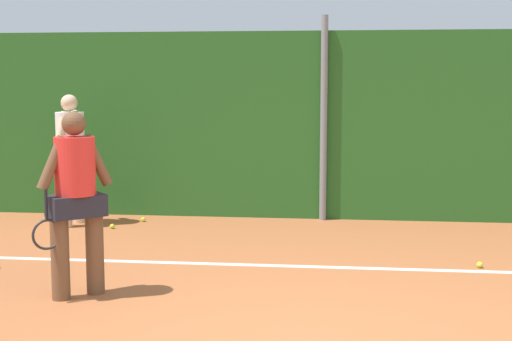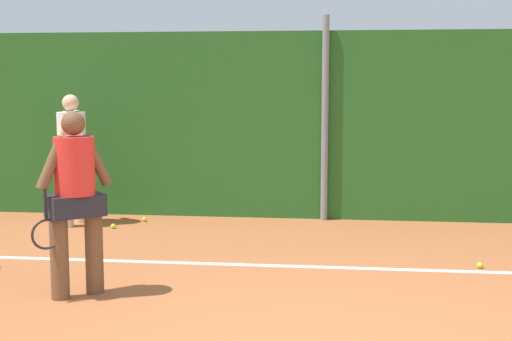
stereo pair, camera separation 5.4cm
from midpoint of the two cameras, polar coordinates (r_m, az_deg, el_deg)
name	(u,v)px [view 2 (the right image)]	position (r m, az deg, el deg)	size (l,w,h in m)	color
ground_plane	(312,296)	(6.96, 4.65, -9.72)	(30.90, 30.90, 0.00)	#A85B33
hedge_fence_backdrop	(325,126)	(10.63, 5.58, 3.51)	(20.08, 0.25, 2.71)	#286023
fence_post_center	(325,119)	(10.44, 5.56, 4.03)	(0.10, 0.10, 2.92)	gray
court_baseline_paint	(317,267)	(7.97, 4.96, -7.52)	(14.68, 0.10, 0.01)	white
player_foreground_near	(75,194)	(6.91, -13.77, -1.79)	(0.59, 0.61, 1.72)	brown
player_backcourt_far	(72,152)	(10.41, -14.04, 1.41)	(0.42, 0.75, 1.81)	beige
tennis_ball_0	(144,219)	(10.55, -8.57, -3.79)	(0.07, 0.07, 0.07)	#CCDB33
tennis_ball_2	(89,244)	(9.13, -12.73, -5.60)	(0.07, 0.07, 0.07)	#CCDB33
tennis_ball_4	(113,226)	(10.14, -10.95, -4.29)	(0.07, 0.07, 0.07)	#CCDB33
tennis_ball_5	(480,265)	(8.26, 17.29, -7.09)	(0.07, 0.07, 0.07)	#CCDB33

